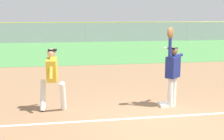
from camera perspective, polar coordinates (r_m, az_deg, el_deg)
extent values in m
plane|color=#936D4C|center=(7.68, 10.01, -9.58)|extent=(72.60, 72.60, 0.00)
cube|color=#4C8C47|center=(23.11, -3.56, 3.80)|extent=(42.57, 14.20, 0.01)
cube|color=white|center=(7.67, -17.22, -9.91)|extent=(12.00, 0.14, 0.01)
cube|color=white|center=(8.95, 10.04, -6.45)|extent=(0.39, 0.39, 0.08)
cylinder|color=silver|center=(8.94, 11.55, -3.97)|extent=(0.21, 0.21, 0.85)
cylinder|color=silver|center=(8.76, 10.96, -4.23)|extent=(0.21, 0.21, 0.85)
cube|color=navy|center=(8.70, 11.43, 0.54)|extent=(0.50, 0.49, 0.60)
sphere|color=brown|center=(8.64, 11.53, 3.51)|extent=(0.32, 0.32, 0.23)
cube|color=black|center=(8.64, 11.37, 4.02)|extent=(0.30, 0.30, 0.05)
cylinder|color=navy|center=(8.43, 10.89, 4.43)|extent=(0.13, 0.13, 0.62)
cylinder|color=navy|center=(8.85, 12.14, 2.64)|extent=(0.52, 0.48, 0.09)
ellipsoid|color=brown|center=(8.40, 10.98, 6.88)|extent=(0.30, 0.29, 0.32)
cylinder|color=white|center=(8.34, -9.24, -4.90)|extent=(0.19, 0.44, 0.85)
cylinder|color=white|center=(8.56, -12.90, -4.64)|extent=(0.19, 0.44, 0.85)
cube|color=gold|center=(8.29, -11.27, 0.07)|extent=(0.31, 0.55, 0.66)
sphere|color=#DBAD84|center=(8.23, -11.38, 3.19)|extent=(0.25, 0.25, 0.23)
cube|color=black|center=(8.22, -11.18, 3.71)|extent=(0.24, 0.22, 0.05)
cylinder|color=gold|center=(8.50, -11.12, 0.88)|extent=(0.13, 0.41, 0.58)
cylinder|color=gold|center=(8.06, -11.47, 0.38)|extent=(0.13, 0.41, 0.58)
sphere|color=white|center=(8.59, 9.93, 4.13)|extent=(0.07, 0.07, 0.07)
cube|color=#93999E|center=(30.07, -5.10, 7.07)|extent=(42.57, 0.06, 1.90)
cylinder|color=yellow|center=(30.03, -5.13, 8.94)|extent=(42.57, 0.06, 0.06)
cylinder|color=gray|center=(30.07, -5.10, 7.07)|extent=(0.08, 0.08, 1.90)
cylinder|color=gray|center=(32.73, 13.96, 7.07)|extent=(0.08, 0.08, 1.90)
cube|color=tan|center=(33.03, -17.66, 6.26)|extent=(4.55, 2.29, 0.55)
cube|color=#2D333D|center=(33.01, -17.70, 7.08)|extent=(2.35, 1.94, 0.40)
cylinder|color=black|center=(33.69, -14.86, 6.00)|extent=(0.62, 0.27, 0.60)
cylinder|color=black|center=(31.83, -15.45, 5.74)|extent=(0.62, 0.27, 0.60)
cylinder|color=black|center=(34.32, -19.65, 5.82)|extent=(0.62, 0.27, 0.60)
cube|color=white|center=(32.67, -8.58, 6.59)|extent=(4.47, 2.06, 0.55)
cube|color=#2D333D|center=(32.65, -8.60, 7.42)|extent=(2.26, 1.83, 0.40)
cylinder|color=black|center=(33.65, -6.07, 6.28)|extent=(0.61, 0.24, 0.60)
cylinder|color=black|center=(31.76, -5.96, 6.05)|extent=(0.61, 0.24, 0.60)
cylinder|color=black|center=(33.69, -11.03, 6.15)|extent=(0.61, 0.24, 0.60)
cylinder|color=black|center=(31.80, -11.22, 5.91)|extent=(0.61, 0.24, 0.60)
cube|color=#B21E1E|center=(33.51, -0.23, 6.79)|extent=(4.51, 2.18, 0.55)
cube|color=#2D333D|center=(33.48, -0.23, 7.60)|extent=(2.31, 1.88, 0.40)
cylinder|color=black|center=(34.80, 1.75, 6.46)|extent=(0.61, 0.26, 0.60)
cylinder|color=black|center=(32.98, 2.62, 6.24)|extent=(0.61, 0.26, 0.60)
cylinder|color=black|center=(34.15, -2.98, 6.38)|extent=(0.61, 0.26, 0.60)
cylinder|color=black|center=(32.29, -2.36, 6.16)|extent=(0.61, 0.26, 0.60)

